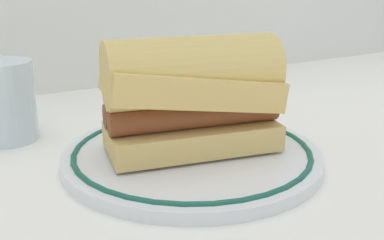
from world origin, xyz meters
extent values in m
plane|color=white|center=(0.00, 0.00, 0.00)|extent=(1.50, 1.50, 0.00)
cylinder|color=white|center=(-0.02, -0.01, 0.01)|extent=(0.27, 0.27, 0.01)
torus|color=#195947|center=(-0.02, -0.01, 0.01)|extent=(0.25, 0.25, 0.01)
cube|color=#D7B467|center=(-0.02, -0.01, 0.03)|extent=(0.19, 0.11, 0.03)
cylinder|color=brown|center=(-0.03, -0.02, 0.05)|extent=(0.18, 0.06, 0.02)
cylinder|color=brown|center=(-0.02, 0.01, 0.05)|extent=(0.18, 0.06, 0.02)
cube|color=#DCB563|center=(-0.02, -0.01, 0.08)|extent=(0.19, 0.11, 0.05)
cylinder|color=#D6B866|center=(-0.02, -0.01, 0.10)|extent=(0.18, 0.10, 0.07)
cylinder|color=silver|center=(-0.18, 0.16, 0.05)|extent=(0.07, 0.07, 0.09)
cylinder|color=gold|center=(-0.18, 0.16, 0.03)|extent=(0.06, 0.06, 0.05)
camera|label=1|loc=(-0.25, -0.40, 0.19)|focal=43.48mm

